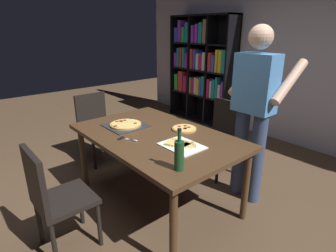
{
  "coord_description": "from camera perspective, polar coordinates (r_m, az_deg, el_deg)",
  "views": [
    {
      "loc": [
        1.92,
        -1.5,
        1.71
      ],
      "look_at": [
        0.0,
        0.15,
        0.8
      ],
      "focal_mm": 29.0,
      "sensor_mm": 36.0,
      "label": 1
    }
  ],
  "objects": [
    {
      "name": "kitchen_scissors",
      "position": [
        2.52,
        -9.1,
        -2.66
      ],
      "size": [
        0.2,
        0.14,
        0.01
      ],
      "color": "silver",
      "rests_on": "dining_table"
    },
    {
      "name": "pepperoni_pizza_on_tray",
      "position": [
        2.86,
        -8.89,
        0.27
      ],
      "size": [
        0.38,
        0.38,
        0.04
      ],
      "color": "#2D2D33",
      "rests_on": "dining_table"
    },
    {
      "name": "dining_table",
      "position": [
        2.64,
        -2.48,
        -3.13
      ],
      "size": [
        1.66,
        1.05,
        0.75
      ],
      "color": "#4C331E",
      "rests_on": "ground_plane"
    },
    {
      "name": "second_pizza_plain",
      "position": [
        2.73,
        3.43,
        -0.54
      ],
      "size": [
        0.24,
        0.24,
        0.03
      ],
      "color": "tan",
      "rests_on": "dining_table"
    },
    {
      "name": "pizza_slices_on_towel",
      "position": [
        2.35,
        2.91,
        -4.0
      ],
      "size": [
        0.36,
        0.28,
        0.03
      ],
      "color": "white",
      "rests_on": "dining_table"
    },
    {
      "name": "back_wall",
      "position": [
        4.53,
        25.02,
        14.1
      ],
      "size": [
        6.4,
        0.1,
        2.8
      ],
      "primitive_type": "cube",
      "color": "#BCB7C6",
      "rests_on": "ground_plane"
    },
    {
      "name": "chair_left_end",
      "position": [
        3.76,
        -14.98,
        0.51
      ],
      "size": [
        0.42,
        0.42,
        0.9
      ],
      "color": "black",
      "rests_on": "ground_plane"
    },
    {
      "name": "chair_far_side",
      "position": [
        3.37,
        11.16,
        -1.39
      ],
      "size": [
        0.42,
        0.42,
        0.9
      ],
      "color": "black",
      "rests_on": "ground_plane"
    },
    {
      "name": "wine_bottle",
      "position": [
        1.93,
        2.35,
        -6.02
      ],
      "size": [
        0.07,
        0.07,
        0.32
      ],
      "color": "#194723",
      "rests_on": "dining_table"
    },
    {
      "name": "bookshelf",
      "position": [
        5.28,
        7.04,
        12.27
      ],
      "size": [
        1.4,
        0.35,
        1.95
      ],
      "color": "black",
      "rests_on": "ground_plane"
    },
    {
      "name": "chair_near_camera",
      "position": [
        2.31,
        -23.03,
        -13.17
      ],
      "size": [
        0.42,
        0.42,
        0.9
      ],
      "color": "black",
      "rests_on": "ground_plane"
    },
    {
      "name": "ground_plane",
      "position": [
        2.97,
        -2.28,
        -15.34
      ],
      "size": [
        12.0,
        12.0,
        0.0
      ],
      "primitive_type": "plane",
      "color": "brown"
    },
    {
      "name": "person_serving_pizza",
      "position": [
        2.76,
        17.66,
        3.94
      ],
      "size": [
        0.55,
        0.54,
        1.75
      ],
      "color": "#38476B",
      "rests_on": "ground_plane"
    }
  ]
}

